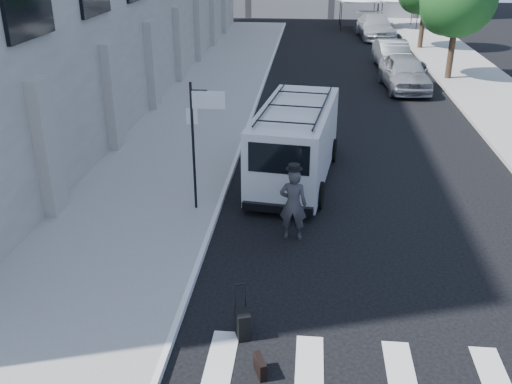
% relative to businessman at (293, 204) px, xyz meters
% --- Properties ---
extents(ground, '(120.00, 120.00, 0.00)m').
position_rel_businessman_xyz_m(ground, '(-0.10, -2.00, -0.94)').
color(ground, black).
rests_on(ground, ground).
extents(sidewalk_left, '(4.50, 48.00, 0.15)m').
position_rel_businessman_xyz_m(sidewalk_left, '(-4.35, 14.00, -0.86)').
color(sidewalk_left, gray).
rests_on(sidewalk_left, ground).
extents(sidewalk_right, '(4.00, 56.00, 0.15)m').
position_rel_businessman_xyz_m(sidewalk_right, '(8.90, 18.00, -0.86)').
color(sidewalk_right, gray).
rests_on(sidewalk_right, ground).
extents(sign_pole, '(1.03, 0.07, 3.50)m').
position_rel_businessman_xyz_m(sign_pole, '(-2.47, 1.20, 1.71)').
color(sign_pole, black).
rests_on(sign_pole, sidewalk_left).
extents(tree_near, '(3.80, 3.83, 6.03)m').
position_rel_businessman_xyz_m(tree_near, '(7.39, 18.15, 3.04)').
color(tree_near, black).
rests_on(tree_near, ground).
extents(businessman, '(0.71, 0.49, 1.88)m').
position_rel_businessman_xyz_m(businessman, '(0.00, 0.00, 0.00)').
color(businessman, '#363538').
rests_on(businessman, ground).
extents(briefcase, '(0.28, 0.45, 0.34)m').
position_rel_businessman_xyz_m(briefcase, '(-0.36, -5.00, -0.77)').
color(briefcase, black).
rests_on(briefcase, ground).
extents(suitcase, '(0.36, 0.44, 1.08)m').
position_rel_businessman_xyz_m(suitcase, '(-0.79, -4.00, -0.65)').
color(suitcase, black).
rests_on(suitcase, ground).
extents(cargo_van, '(2.77, 6.40, 2.33)m').
position_rel_businessman_xyz_m(cargo_van, '(-0.06, 3.98, 0.27)').
color(cargo_van, silver).
rests_on(cargo_van, ground).
extents(parked_car_a, '(2.35, 5.09, 1.69)m').
position_rel_businessman_xyz_m(parked_car_a, '(4.90, 15.90, -0.09)').
color(parked_car_a, gray).
rests_on(parked_car_a, ground).
extents(parked_car_b, '(1.94, 4.79, 1.55)m').
position_rel_businessman_xyz_m(parked_car_b, '(4.90, 20.83, -0.17)').
color(parked_car_b, slate).
rests_on(parked_car_b, ground).
extents(parked_car_c, '(2.88, 6.03, 1.70)m').
position_rel_businessman_xyz_m(parked_car_c, '(4.90, 31.54, -0.09)').
color(parked_car_c, '#AAAEB2').
rests_on(parked_car_c, ground).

